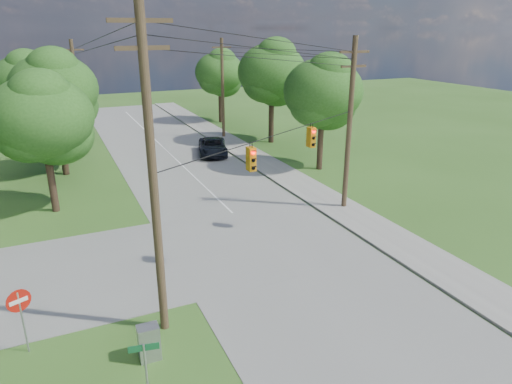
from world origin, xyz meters
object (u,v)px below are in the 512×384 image
pole_north_w (78,96)px  do_not_enter_sign (20,308)px  pole_sw (153,173)px  pole_ne (350,123)px  car_main_north (213,147)px  pole_north_e (223,88)px  control_cabinet (149,343)px

pole_north_w → do_not_enter_sign: size_ratio=3.95×
pole_sw → pole_ne: (13.50, 7.60, -0.76)m
car_main_north → pole_north_w: bearing=165.2°
pole_ne → pole_north_e: (-0.00, 22.00, -0.34)m
pole_ne → pole_north_e: 22.00m
pole_north_e → do_not_enter_sign: (-18.27, -29.00, -3.30)m
do_not_enter_sign → car_main_north: bearing=33.2°
pole_north_w → do_not_enter_sign: pole_north_w is taller
control_cabinet → pole_ne: bearing=33.2°
control_cabinet → do_not_enter_sign: size_ratio=0.52×
car_main_north → control_cabinet: size_ratio=4.03×
pole_north_e → pole_north_w: same height
pole_north_w → car_main_north: 12.98m
pole_north_e → pole_north_w: size_ratio=1.00×
pole_north_e → control_cabinet: size_ratio=7.60×
pole_sw → control_cabinet: (-0.89, -1.54, -5.57)m
pole_north_e → car_main_north: (-3.40, -6.26, -4.36)m
pole_ne → car_main_north: size_ratio=1.98×
do_not_enter_sign → pole_ne: bearing=-2.6°
pole_sw → pole_north_e: (13.50, 29.60, -1.10)m
control_cabinet → pole_north_w: bearing=89.9°
pole_north_e → car_main_north: 8.35m
pole_north_e → do_not_enter_sign: pole_north_e is taller
car_main_north → do_not_enter_sign: 27.19m
car_main_north → control_cabinet: 27.20m
pole_ne → do_not_enter_sign: pole_ne is taller
pole_north_e → car_main_north: bearing=-118.5°
pole_north_e → pole_north_w: 13.90m
pole_north_e → pole_sw: bearing=-114.5°
pole_north_e → do_not_enter_sign: 34.44m
pole_sw → car_main_north: size_ratio=2.27×
pole_north_e → pole_north_w: (-13.90, 0.00, 0.00)m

